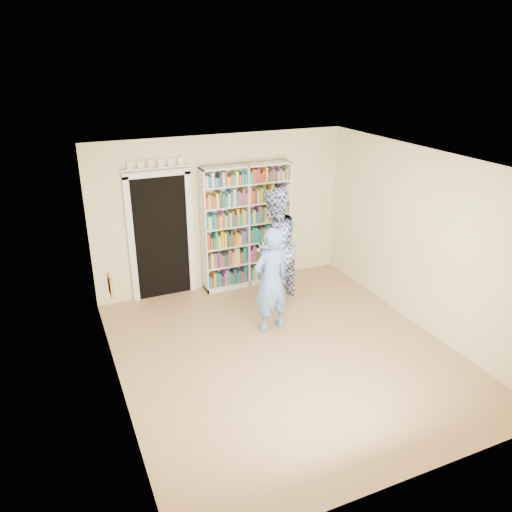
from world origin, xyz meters
The scene contains 11 objects.
floor centered at (0.00, 0.00, 0.00)m, with size 5.00×5.00×0.00m, color #AA8452.
ceiling centered at (0.00, 0.00, 2.70)m, with size 5.00×5.00×0.00m, color white.
wall_back centered at (0.00, 2.50, 1.35)m, with size 4.50×4.50×0.00m, color beige.
wall_left centered at (-2.25, 0.00, 1.35)m, with size 5.00×5.00×0.00m, color beige.
wall_right centered at (2.25, 0.00, 1.35)m, with size 5.00×5.00×0.00m, color beige.
bookshelf centered at (0.38, 2.34, 1.11)m, with size 1.60×0.30×2.20m.
doorway centered at (-1.10, 2.48, 1.18)m, with size 1.10×0.08×2.43m.
wall_art centered at (-2.23, 0.20, 1.40)m, with size 0.03×0.25×0.25m, color brown.
man_blue centered at (0.10, 0.70, 0.82)m, with size 0.60×0.39×1.63m, color #5E8AD2.
man_plaid centered at (0.54, 1.55, 0.98)m, with size 0.96×0.74×1.97m, color navy.
paper_sheet centered at (0.61, 1.33, 0.94)m, with size 0.20×0.01×0.28m, color white.
Camera 1 is at (-2.77, -5.33, 3.94)m, focal length 35.00 mm.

